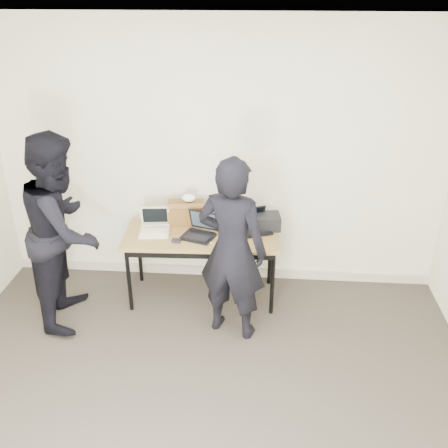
# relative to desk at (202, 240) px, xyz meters

# --- Properties ---
(room) EXTENTS (4.60, 4.60, 2.80)m
(room) POSITION_rel_desk_xyz_m (0.14, -1.81, 0.69)
(room) COLOR #39322B
(room) RESTS_ON ground
(desk) EXTENTS (1.52, 0.71, 0.72)m
(desk) POSITION_rel_desk_xyz_m (0.00, 0.00, 0.00)
(desk) COLOR olive
(desk) RESTS_ON ground
(laptop_beige) EXTENTS (0.31, 0.30, 0.23)m
(laptop_beige) POSITION_rel_desk_xyz_m (-0.46, 0.03, 0.10)
(laptop_beige) COLOR beige
(laptop_beige) RESTS_ON desk
(laptop_center) EXTENTS (0.37, 0.37, 0.23)m
(laptop_center) POSITION_rel_desk_xyz_m (-0.01, -0.02, 0.11)
(laptop_center) COLOR black
(laptop_center) RESTS_ON desk
(laptop_right) EXTENTS (0.39, 0.38, 0.22)m
(laptop_right) POSITION_rel_desk_xyz_m (0.50, 0.14, 0.11)
(laptop_right) COLOR black
(laptop_right) RESTS_ON desk
(leather_satchel) EXTENTS (0.38, 0.22, 0.25)m
(leather_satchel) POSITION_rel_desk_xyz_m (-0.18, 0.23, 0.19)
(leather_satchel) COLOR brown
(leather_satchel) RESTS_ON desk
(tissue) EXTENTS (0.15, 0.12, 0.08)m
(tissue) POSITION_rel_desk_xyz_m (-0.15, 0.23, 0.34)
(tissue) COLOR white
(tissue) RESTS_ON leather_satchel
(equipment_box) EXTENTS (0.28, 0.25, 0.15)m
(equipment_box) POSITION_rel_desk_xyz_m (0.63, 0.19, 0.13)
(equipment_box) COLOR black
(equipment_box) RESTS_ON desk
(power_brick) EXTENTS (0.09, 0.06, 0.03)m
(power_brick) POSITION_rel_desk_xyz_m (-0.22, -0.17, 0.07)
(power_brick) COLOR black
(power_brick) RESTS_ON desk
(cables) EXTENTS (0.68, 0.45, 0.01)m
(cables) POSITION_rel_desk_xyz_m (0.25, 0.06, 0.06)
(cables) COLOR silver
(cables) RESTS_ON desk
(person_typist) EXTENTS (0.71, 0.57, 1.70)m
(person_typist) POSITION_rel_desk_xyz_m (0.33, -0.51, 0.19)
(person_typist) COLOR black
(person_typist) RESTS_ON ground
(person_observer) EXTENTS (0.78, 0.95, 1.82)m
(person_observer) POSITION_rel_desk_xyz_m (-1.21, -0.37, 0.25)
(person_observer) COLOR black
(person_observer) RESTS_ON ground
(baseboard) EXTENTS (4.50, 0.03, 0.10)m
(baseboard) POSITION_rel_desk_xyz_m (0.14, 0.42, -0.61)
(baseboard) COLOR #BBAF9B
(baseboard) RESTS_ON ground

